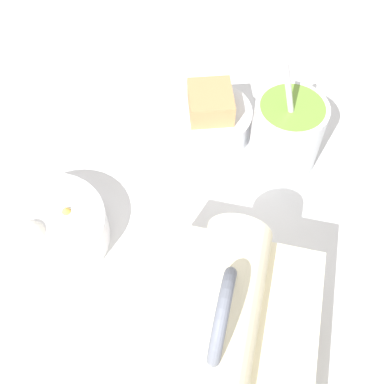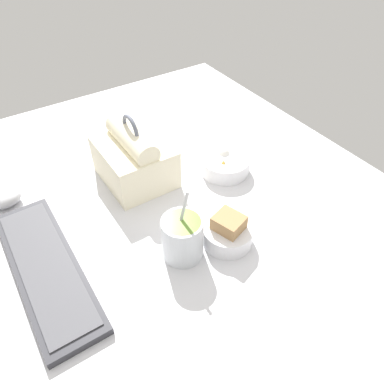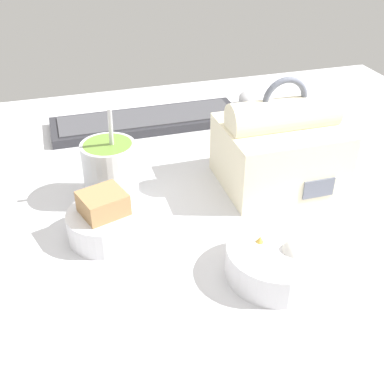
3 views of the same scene
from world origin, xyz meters
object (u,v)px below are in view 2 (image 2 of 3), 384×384
object	(u,v)px
soup_cup	(183,237)
bento_bowl_snacks	(225,164)
lunch_bag	(134,158)
computer_mouse	(4,198)
keyboard	(46,268)
bento_bowl_sandwich	(228,232)

from	to	relation	value
soup_cup	bento_bowl_snacks	xyz separation A→B (cm)	(18.23, -24.93, -2.89)
lunch_bag	computer_mouse	xyz separation A→B (cm)	(8.71, 31.95, -4.79)
keyboard	lunch_bag	size ratio (longest dim) A/B	2.09
soup_cup	bento_bowl_snacks	world-z (taller)	soup_cup
bento_bowl_snacks	lunch_bag	bearing A→B (deg)	64.47
keyboard	soup_cup	bearing A→B (deg)	-113.69
soup_cup	computer_mouse	distance (cm)	47.24
lunch_bag	bento_bowl_snacks	world-z (taller)	lunch_bag
lunch_bag	bento_bowl_snacks	xyz separation A→B (cm)	(-10.39, -21.74, -4.35)
lunch_bag	computer_mouse	distance (cm)	33.46
keyboard	soup_cup	distance (cm)	29.17
lunch_bag	soup_cup	bearing A→B (deg)	173.64
bento_bowl_snacks	computer_mouse	distance (cm)	56.99
keyboard	computer_mouse	size ratio (longest dim) A/B	5.13
bento_bowl_snacks	soup_cup	bearing A→B (deg)	126.18
lunch_bag	bento_bowl_snacks	size ratio (longest dim) A/B	1.46
computer_mouse	lunch_bag	bearing A→B (deg)	-105.24
computer_mouse	soup_cup	bearing A→B (deg)	-142.38
lunch_bag	bento_bowl_sandwich	world-z (taller)	lunch_bag
lunch_bag	bento_bowl_snacks	distance (cm)	24.48
bento_bowl_sandwich	bento_bowl_snacks	distance (cm)	25.40
lunch_bag	computer_mouse	world-z (taller)	lunch_bag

